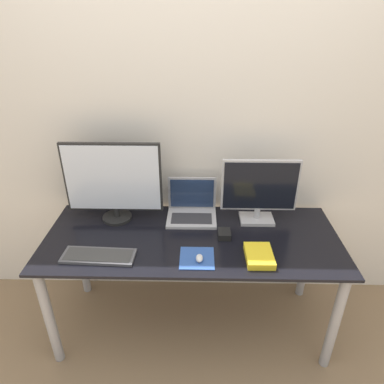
# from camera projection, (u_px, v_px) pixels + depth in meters

# --- Properties ---
(ground_plane) EXTENTS (12.00, 12.00, 0.00)m
(ground_plane) POSITION_uv_depth(u_px,v_px,m) (191.00, 369.00, 2.02)
(ground_plane) COLOR #8C7051
(wall_back) EXTENTS (7.00, 0.05, 2.50)m
(wall_back) POSITION_uv_depth(u_px,v_px,m) (193.00, 126.00, 2.10)
(wall_back) COLOR silver
(wall_back) RESTS_ON ground_plane
(desk) EXTENTS (1.71, 0.69, 0.71)m
(desk) POSITION_uv_depth(u_px,v_px,m) (192.00, 252.00, 2.05)
(desk) COLOR black
(desk) RESTS_ON ground_plane
(monitor_left) EXTENTS (0.58, 0.18, 0.51)m
(monitor_left) POSITION_uv_depth(u_px,v_px,m) (113.00, 181.00, 2.05)
(monitor_left) COLOR black
(monitor_left) RESTS_ON desk
(monitor_right) EXTENTS (0.46, 0.15, 0.41)m
(monitor_right) POSITION_uv_depth(u_px,v_px,m) (259.00, 190.00, 2.05)
(monitor_right) COLOR #B2B2B7
(monitor_right) RESTS_ON desk
(laptop) EXTENTS (0.31, 0.24, 0.24)m
(laptop) POSITION_uv_depth(u_px,v_px,m) (192.00, 208.00, 2.17)
(laptop) COLOR #ADADB2
(laptop) RESTS_ON desk
(keyboard) EXTENTS (0.39, 0.15, 0.02)m
(keyboard) POSITION_uv_depth(u_px,v_px,m) (99.00, 256.00, 1.83)
(keyboard) COLOR #4C4C51
(keyboard) RESTS_ON desk
(mousepad) EXTENTS (0.18, 0.19, 0.00)m
(mousepad) POSITION_uv_depth(u_px,v_px,m) (197.00, 258.00, 1.82)
(mousepad) COLOR #2D519E
(mousepad) RESTS_ON desk
(mouse) EXTENTS (0.04, 0.06, 0.03)m
(mouse) POSITION_uv_depth(u_px,v_px,m) (199.00, 258.00, 1.79)
(mouse) COLOR silver
(mouse) RESTS_ON mousepad
(book) EXTENTS (0.15, 0.20, 0.04)m
(book) POSITION_uv_depth(u_px,v_px,m) (259.00, 256.00, 1.81)
(book) COLOR yellow
(book) RESTS_ON desk
(power_brick) EXTENTS (0.07, 0.09, 0.04)m
(power_brick) POSITION_uv_depth(u_px,v_px,m) (224.00, 234.00, 1.99)
(power_brick) COLOR black
(power_brick) RESTS_ON desk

